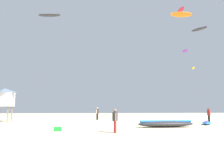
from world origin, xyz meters
TOP-DOWN VIEW (x-y plane):
  - ground_plane at (0.00, 0.00)m, footprint 120.00×120.00m
  - person_foreground at (-1.09, 5.98)m, footprint 0.39×0.56m
  - person_midground at (-1.86, 23.67)m, footprint 0.40×0.50m
  - person_left at (11.37, 16.72)m, footprint 0.39×0.57m
  - kite_grounded_near at (9.41, 13.36)m, footprint 2.23×3.13m
  - kite_grounded_mid at (4.02, 10.31)m, footprint 5.30×1.73m
  - lifeguard_tower at (-13.57, 19.69)m, footprint 2.30×2.30m
  - cooler_box at (-5.35, 7.59)m, footprint 0.56×0.36m
  - kite_aloft_2 at (13.93, 31.07)m, footprint 1.68×4.28m
  - kite_aloft_3 at (-10.21, 29.81)m, footprint 3.97×1.49m
  - kite_aloft_4 at (10.27, 21.32)m, footprint 3.35×1.07m
  - kite_aloft_5 at (20.47, 40.99)m, footprint 1.81×2.46m
  - kite_aloft_6 at (19.15, 34.43)m, footprint 2.76×3.64m
  - kite_aloft_9 at (14.69, 31.32)m, footprint 0.65×2.13m

SIDE VIEW (x-z plane):
  - ground_plane at x=0.00m, z-range 0.00..0.00m
  - cooler_box at x=-5.35m, z-range 0.00..0.32m
  - kite_grounded_near at x=9.41m, z-range -0.02..0.37m
  - kite_grounded_mid at x=4.02m, z-range -0.02..0.63m
  - person_foreground at x=-1.09m, z-range 0.14..1.85m
  - person_left at x=11.37m, z-range 0.15..1.87m
  - person_midground at x=-1.86m, z-range 0.15..1.93m
  - lifeguard_tower at x=-13.57m, z-range 0.98..5.13m
  - kite_aloft_5 at x=20.47m, z-range 10.35..10.88m
  - kite_aloft_9 at x=14.69m, z-range 11.96..12.47m
  - kite_aloft_4 at x=10.27m, z-range 14.89..15.70m
  - kite_aloft_6 at x=19.15m, z-range 17.40..17.87m
  - kite_aloft_3 at x=-10.21m, z-range 17.54..18.00m
  - kite_aloft_2 at x=13.93m, z-range 19.54..20.32m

